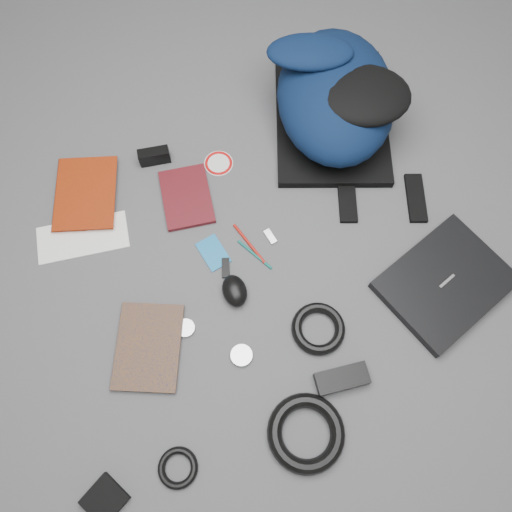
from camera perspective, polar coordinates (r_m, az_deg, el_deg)
name	(u,v)px	position (r m, az deg, el deg)	size (l,w,h in m)	color
ground	(256,259)	(1.36, 0.00, -0.31)	(4.00, 4.00, 0.00)	#4F4F51
backpack	(336,96)	(1.52, 9.09, 17.65)	(0.36, 0.52, 0.22)	black
laptop	(445,283)	(1.41, 20.78, -2.88)	(0.32, 0.25, 0.03)	black
textbook_red	(55,195)	(1.54, -21.98, 6.45)	(0.17, 0.23, 0.03)	maroon
comic_book	(116,345)	(1.34, -15.66, -9.81)	(0.16, 0.22, 0.02)	#985A0A
envelope	(83,237)	(1.47, -19.19, 2.02)	(0.25, 0.11, 0.00)	white
dvd_case	(187,197)	(1.45, -7.94, 6.69)	(0.14, 0.19, 0.02)	#420C11
compact_camera	(154,156)	(1.51, -11.54, 11.11)	(0.09, 0.03, 0.05)	black
sticker_disc	(219,163)	(1.50, -4.30, 10.51)	(0.09, 0.09, 0.00)	white
pen_teal	(255,255)	(1.36, -0.15, 0.17)	(0.01, 0.01, 0.12)	#0A6256
pen_red	(249,244)	(1.38, -0.79, 1.44)	(0.01, 0.01, 0.14)	#AC150D
id_badge	(213,253)	(1.37, -4.91, 0.37)	(0.06, 0.10, 0.00)	#1770AE
usb_black	(226,268)	(1.35, -3.49, -1.38)	(0.02, 0.06, 0.01)	black
usb_silver	(270,237)	(1.38, 1.63, 2.22)	(0.02, 0.04, 0.01)	silver
mouse	(235,291)	(1.31, -2.46, -3.99)	(0.06, 0.09, 0.05)	black
headphone_left	(186,328)	(1.31, -8.04, -8.16)	(0.05, 0.05, 0.01)	#B1B1B3
headphone_right	(242,355)	(1.29, -1.67, -11.29)	(0.06, 0.06, 0.01)	#B8B7BA
cable_coil	(318,328)	(1.30, 7.13, -8.22)	(0.14, 0.14, 0.03)	black
power_brick	(342,379)	(1.28, 9.78, -13.66)	(0.13, 0.06, 0.03)	black
power_cord_coil	(306,433)	(1.26, 5.74, -19.48)	(0.19, 0.19, 0.04)	black
pouch	(105,500)	(1.31, -16.91, -25.11)	(0.08, 0.08, 0.02)	black
earbud_coil	(178,468)	(1.28, -8.92, -22.80)	(0.09, 0.09, 0.02)	black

